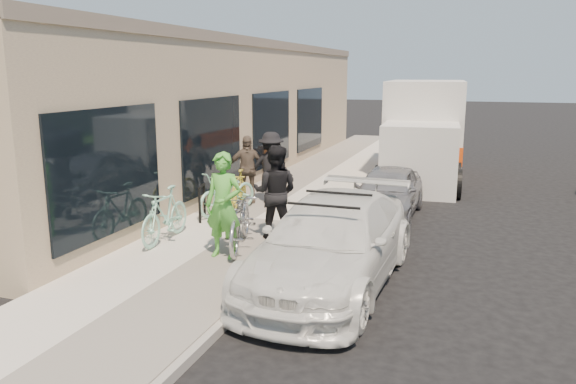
% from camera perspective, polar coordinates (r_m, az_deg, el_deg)
% --- Properties ---
extents(ground, '(120.00, 120.00, 0.00)m').
position_cam_1_polar(ground, '(9.04, 1.22, -9.25)').
color(ground, black).
rests_on(ground, ground).
extents(sidewalk, '(3.00, 34.00, 0.15)m').
position_cam_1_polar(sidewalk, '(12.35, -3.35, -3.00)').
color(sidewalk, beige).
rests_on(sidewalk, ground).
extents(curb, '(0.12, 34.00, 0.13)m').
position_cam_1_polar(curb, '(11.87, 3.60, -3.69)').
color(curb, gray).
rests_on(curb, ground).
extents(storefront, '(3.60, 20.00, 4.22)m').
position_cam_1_polar(storefront, '(17.85, -7.01, 8.27)').
color(storefront, tan).
rests_on(storefront, ground).
extents(bike_rack, '(0.19, 0.53, 0.77)m').
position_cam_1_polar(bike_rack, '(12.19, -8.74, -0.71)').
color(bike_rack, black).
rests_on(bike_rack, sidewalk).
extents(sandwich_board, '(0.72, 0.72, 0.93)m').
position_cam_1_polar(sandwich_board, '(16.73, -1.44, 2.94)').
color(sandwich_board, black).
rests_on(sandwich_board, sidewalk).
extents(sedan_white, '(2.12, 4.80, 1.41)m').
position_cam_1_polar(sedan_white, '(8.79, 4.46, -5.18)').
color(sedan_white, white).
rests_on(sedan_white, ground).
extents(sedan_silver, '(1.41, 3.45, 1.17)m').
position_cam_1_polar(sedan_silver, '(13.11, 10.08, 0.01)').
color(sedan_silver, gray).
rests_on(sedan_silver, ground).
extents(moving_truck, '(2.67, 6.27, 3.02)m').
position_cam_1_polar(moving_truck, '(18.19, 13.61, 5.61)').
color(moving_truck, silver).
rests_on(moving_truck, ground).
extents(tandem_bike, '(1.24, 2.17, 1.08)m').
position_cam_1_polar(tandem_bike, '(10.20, -4.82, -2.72)').
color(tandem_bike, '#AAAAAC').
rests_on(tandem_bike, sidewalk).
extents(woman_rider, '(0.68, 0.47, 1.83)m').
position_cam_1_polar(woman_rider, '(9.62, -6.57, -1.36)').
color(woman_rider, green).
rests_on(woman_rider, sidewalk).
extents(man_standing, '(0.95, 0.78, 1.80)m').
position_cam_1_polar(man_standing, '(10.65, -1.32, -0.04)').
color(man_standing, black).
rests_on(man_standing, sidewalk).
extents(cruiser_bike_a, '(0.54, 1.71, 1.02)m').
position_cam_1_polar(cruiser_bike_a, '(10.81, -12.39, -2.26)').
color(cruiser_bike_a, '#8FD5B9').
rests_on(cruiser_bike_a, sidewalk).
extents(cruiser_bike_b, '(1.12, 1.91, 0.95)m').
position_cam_1_polar(cruiser_bike_b, '(12.74, -6.11, -0.04)').
color(cruiser_bike_b, '#8FD5B9').
rests_on(cruiser_bike_b, sidewalk).
extents(cruiser_bike_c, '(0.72, 1.60, 0.93)m').
position_cam_1_polar(cruiser_bike_c, '(12.93, -5.06, 0.11)').
color(cruiser_bike_c, gold).
rests_on(cruiser_bike_c, sidewalk).
extents(bystander_a, '(1.12, 0.64, 1.73)m').
position_cam_1_polar(bystander_a, '(13.63, -1.72, 2.49)').
color(bystander_a, black).
rests_on(bystander_a, sidewalk).
extents(bystander_b, '(1.04, 0.73, 1.64)m').
position_cam_1_polar(bystander_b, '(13.72, -4.21, 2.34)').
color(bystander_b, brown).
rests_on(bystander_b, sidewalk).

